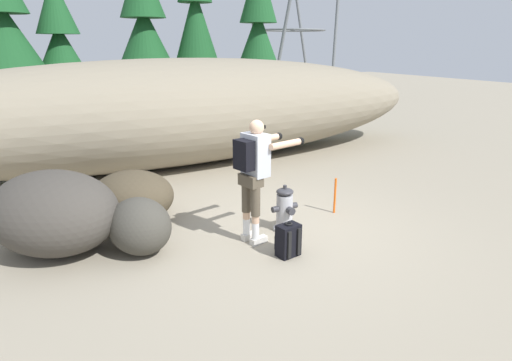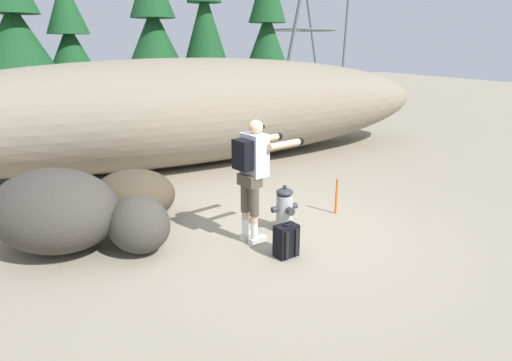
{
  "view_description": "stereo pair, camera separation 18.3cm",
  "coord_description": "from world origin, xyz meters",
  "px_view_note": "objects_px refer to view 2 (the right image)",
  "views": [
    {
      "loc": [
        -3.18,
        -5.08,
        2.71
      ],
      "look_at": [
        -0.2,
        0.29,
        0.75
      ],
      "focal_mm": 30.38,
      "sensor_mm": 36.0,
      "label": 1
    },
    {
      "loc": [
        -3.02,
        -5.17,
        2.71
      ],
      "look_at": [
        -0.2,
        0.29,
        0.75
      ],
      "focal_mm": 30.38,
      "sensor_mm": 36.0,
      "label": 2
    }
  ],
  "objects_px": {
    "boulder_small": "(139,225)",
    "boulder_mid": "(134,195)",
    "utility_worker": "(254,166)",
    "spare_backpack": "(286,241)",
    "survey_stake": "(336,196)",
    "fire_hydrant": "(284,210)",
    "boulder_large": "(55,210)"
  },
  "relations": [
    {
      "from": "boulder_small",
      "to": "boulder_mid",
      "type": "bearing_deg",
      "value": 80.88
    },
    {
      "from": "utility_worker",
      "to": "boulder_small",
      "type": "relative_size",
      "value": 1.89
    },
    {
      "from": "boulder_mid",
      "to": "spare_backpack",
      "type": "bearing_deg",
      "value": -56.07
    },
    {
      "from": "survey_stake",
      "to": "boulder_small",
      "type": "bearing_deg",
      "value": 177.71
    },
    {
      "from": "survey_stake",
      "to": "boulder_mid",
      "type": "bearing_deg",
      "value": 156.38
    },
    {
      "from": "spare_backpack",
      "to": "boulder_small",
      "type": "distance_m",
      "value": 1.98
    },
    {
      "from": "spare_backpack",
      "to": "fire_hydrant",
      "type": "bearing_deg",
      "value": -37.74
    },
    {
      "from": "boulder_large",
      "to": "boulder_mid",
      "type": "bearing_deg",
      "value": 26.43
    },
    {
      "from": "boulder_mid",
      "to": "survey_stake",
      "type": "relative_size",
      "value": 2.25
    },
    {
      "from": "boulder_large",
      "to": "boulder_small",
      "type": "distance_m",
      "value": 1.16
    },
    {
      "from": "boulder_mid",
      "to": "boulder_small",
      "type": "xyz_separation_m",
      "value": [
        -0.19,
        -1.18,
        -0.01
      ]
    },
    {
      "from": "boulder_small",
      "to": "survey_stake",
      "type": "relative_size",
      "value": 1.54
    },
    {
      "from": "fire_hydrant",
      "to": "boulder_mid",
      "type": "height_order",
      "value": "boulder_mid"
    },
    {
      "from": "boulder_small",
      "to": "survey_stake",
      "type": "height_order",
      "value": "boulder_small"
    },
    {
      "from": "boulder_large",
      "to": "survey_stake",
      "type": "relative_size",
      "value": 3.02
    },
    {
      "from": "fire_hydrant",
      "to": "spare_backpack",
      "type": "height_order",
      "value": "fire_hydrant"
    },
    {
      "from": "fire_hydrant",
      "to": "utility_worker",
      "type": "bearing_deg",
      "value": -168.68
    },
    {
      "from": "utility_worker",
      "to": "boulder_mid",
      "type": "height_order",
      "value": "utility_worker"
    },
    {
      "from": "fire_hydrant",
      "to": "spare_backpack",
      "type": "distance_m",
      "value": 0.83
    },
    {
      "from": "boulder_mid",
      "to": "utility_worker",
      "type": "bearing_deg",
      "value": -50.5
    },
    {
      "from": "boulder_mid",
      "to": "boulder_small",
      "type": "relative_size",
      "value": 1.46
    },
    {
      "from": "fire_hydrant",
      "to": "boulder_mid",
      "type": "xyz_separation_m",
      "value": [
        -1.9,
        1.5,
        0.07
      ]
    },
    {
      "from": "spare_backpack",
      "to": "boulder_small",
      "type": "height_order",
      "value": "boulder_small"
    },
    {
      "from": "spare_backpack",
      "to": "boulder_small",
      "type": "relative_size",
      "value": 0.51
    },
    {
      "from": "spare_backpack",
      "to": "boulder_small",
      "type": "bearing_deg",
      "value": 50.14
    },
    {
      "from": "boulder_large",
      "to": "survey_stake",
      "type": "height_order",
      "value": "boulder_large"
    },
    {
      "from": "utility_worker",
      "to": "spare_backpack",
      "type": "relative_size",
      "value": 3.7
    },
    {
      "from": "boulder_mid",
      "to": "boulder_small",
      "type": "height_order",
      "value": "boulder_mid"
    },
    {
      "from": "fire_hydrant",
      "to": "boulder_small",
      "type": "bearing_deg",
      "value": 171.49
    },
    {
      "from": "utility_worker",
      "to": "boulder_large",
      "type": "height_order",
      "value": "utility_worker"
    },
    {
      "from": "fire_hydrant",
      "to": "spare_backpack",
      "type": "xyz_separation_m",
      "value": [
        -0.41,
        -0.72,
        -0.11
      ]
    },
    {
      "from": "boulder_small",
      "to": "survey_stake",
      "type": "bearing_deg",
      "value": -2.29
    }
  ]
}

